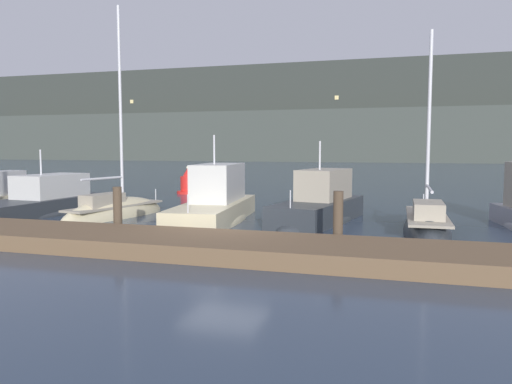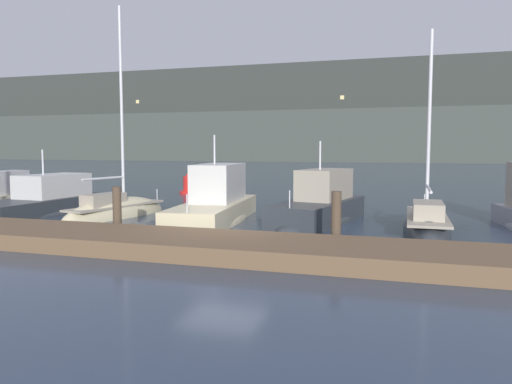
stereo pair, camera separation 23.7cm
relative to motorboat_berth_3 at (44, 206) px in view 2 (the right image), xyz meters
The scene contains 11 objects.
ground_plane 10.36m from the motorboat_berth_3, 20.22° to the right, with size 400.00×400.00×0.00m, color #2D3D51.
dock 11.18m from the motorboat_berth_3, 29.66° to the right, with size 42.98×2.80×0.45m, color brown.
mooring_pile_2 7.32m from the motorboat_berth_3, 32.13° to the right, with size 0.28×0.28×1.60m, color #4C3D2D.
mooring_pile_3 13.82m from the motorboat_berth_3, 16.33° to the right, with size 0.28×0.28×1.64m, color #4C3D2D.
motorboat_berth_3 is the anchor object (origin of this frame).
sailboat_berth_4 3.72m from the motorboat_berth_3, ahead, with size 2.38×5.75×9.38m.
motorboat_berth_5 7.97m from the motorboat_berth_3, ahead, with size 2.96×7.65×3.93m.
motorboat_berth_6 11.94m from the motorboat_berth_3, ahead, with size 3.28×6.56×3.70m.
sailboat_berth_7 15.78m from the motorboat_berth_3, ahead, with size 1.58×5.89×7.54m.
channel_buoy 10.67m from the motorboat_berth_3, 78.49° to the left, with size 1.34×1.34×1.70m.
hillside_backdrop 92.66m from the motorboat_berth_3, 85.81° to the left, with size 240.00×23.00×20.54m.
Camera 2 is at (5.53, -14.23, 2.86)m, focal length 35.00 mm.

